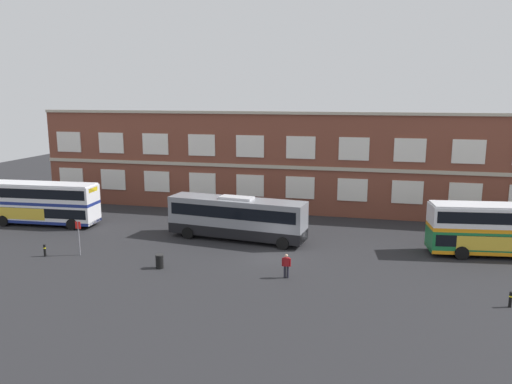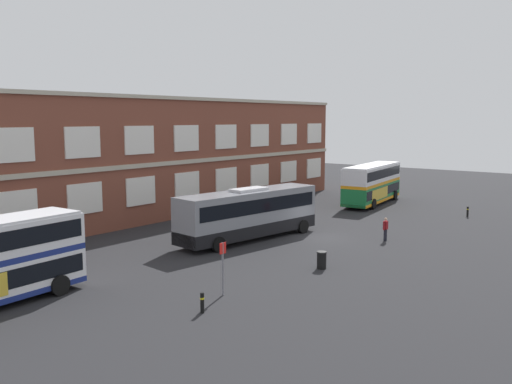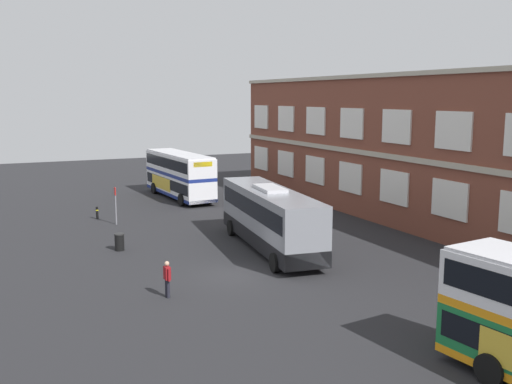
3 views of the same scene
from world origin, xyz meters
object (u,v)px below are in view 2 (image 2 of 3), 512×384
at_px(bus_stand_flag, 223,264).
at_px(station_litter_bin, 322,260).
at_px(waiting_passenger, 385,228).
at_px(double_decker_middle, 372,183).
at_px(safety_bollard_east, 468,211).
at_px(touring_coach, 249,214).
at_px(safety_bollard_west, 202,302).

distance_m(bus_stand_flag, station_litter_bin, 7.51).
height_order(waiting_passenger, station_litter_bin, waiting_passenger).
bearing_deg(double_decker_middle, safety_bollard_east, -99.62).
distance_m(waiting_passenger, station_litter_bin, 9.26).
bearing_deg(waiting_passenger, touring_coach, 125.64).
distance_m(double_decker_middle, touring_coach, 21.18).
distance_m(station_litter_bin, safety_bollard_west, 9.78).
relative_size(double_decker_middle, touring_coach, 0.92).
relative_size(waiting_passenger, safety_bollard_west, 1.79).
height_order(waiting_passenger, safety_bollard_west, waiting_passenger).
relative_size(waiting_passenger, bus_stand_flag, 0.63).
height_order(waiting_passenger, bus_stand_flag, bus_stand_flag).
bearing_deg(safety_bollard_east, bus_stand_flag, 174.84).
xyz_separation_m(touring_coach, bus_stand_flag, (-10.81, -6.93, -0.27)).
bearing_deg(waiting_passenger, double_decker_middle, 29.11).
height_order(double_decker_middle, bus_stand_flag, double_decker_middle).
distance_m(station_litter_bin, safety_bollard_east, 22.98).
relative_size(double_decker_middle, station_litter_bin, 10.91).
bearing_deg(touring_coach, double_decker_middle, 1.55).
height_order(touring_coach, station_litter_bin, touring_coach).
xyz_separation_m(waiting_passenger, safety_bollard_west, (-19.02, 0.18, -0.44)).
relative_size(double_decker_middle, safety_bollard_east, 11.83).
bearing_deg(station_litter_bin, touring_coach, 67.01).
height_order(touring_coach, waiting_passenger, touring_coach).
relative_size(station_litter_bin, safety_bollard_east, 1.08).
xyz_separation_m(bus_stand_flag, safety_bollard_east, (30.25, -2.73, -1.14)).
relative_size(bus_stand_flag, safety_bollard_west, 2.84).
bearing_deg(touring_coach, bus_stand_flag, -147.33).
bearing_deg(bus_stand_flag, touring_coach, 32.67).
height_order(double_decker_middle, safety_bollard_east, double_decker_middle).
bearing_deg(safety_bollard_east, touring_coach, 153.56).
bearing_deg(waiting_passenger, safety_bollard_west, 179.47).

